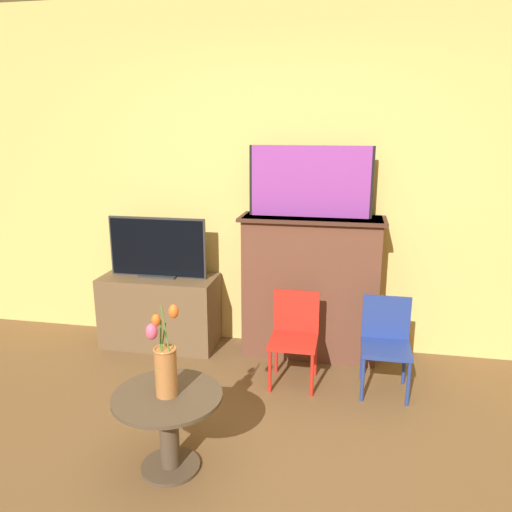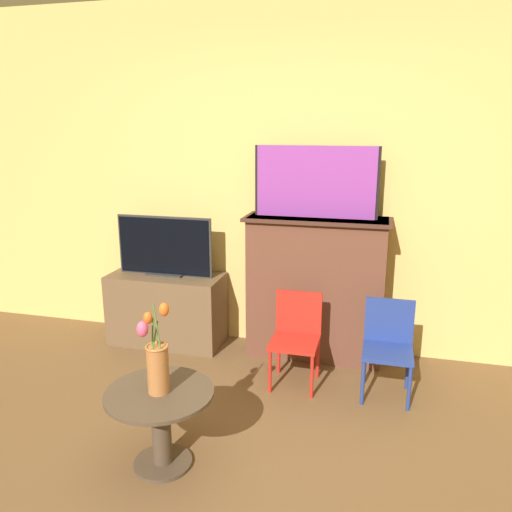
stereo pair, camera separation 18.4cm
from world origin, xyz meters
name	(u,v)px [view 1 (the left image)]	position (x,y,z in m)	size (l,w,h in m)	color
wall_back	(289,180)	(0.00, 2.13, 1.35)	(8.00, 0.06, 2.70)	#E0BC66
fireplace_mantel	(310,285)	(0.21, 1.93, 0.57)	(1.08, 0.37, 1.10)	brown
painting	(310,182)	(0.18, 1.94, 1.36)	(0.91, 0.03, 0.52)	black
tv_stand	(160,311)	(-1.01, 1.87, 0.29)	(0.93, 0.42, 0.58)	brown
tv_monitor	(157,248)	(-1.01, 1.88, 0.82)	(0.79, 0.12, 0.48)	#2D2D2D
chair_red	(295,332)	(0.14, 1.48, 0.36)	(0.32, 0.32, 0.64)	red
chair_blue	(386,339)	(0.76, 1.48, 0.36)	(0.32, 0.32, 0.64)	navy
side_table	(168,420)	(-0.39, 0.41, 0.29)	(0.57, 0.57, 0.43)	#4C3D2D
vase_tulips	(165,364)	(-0.39, 0.40, 0.61)	(0.16, 0.17, 0.51)	#AD6B38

